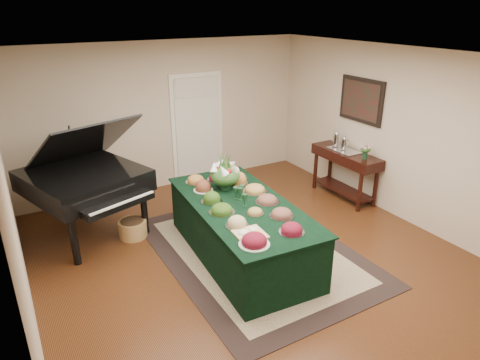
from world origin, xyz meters
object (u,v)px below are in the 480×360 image
buffet_table (241,230)px  grand_piano (85,179)px  floral_centerpiece (225,172)px  mahogany_sideboard (346,162)px

buffet_table → grand_piano: bearing=134.6°
buffet_table → floral_centerpiece: 0.86m
grand_piano → buffet_table: bearing=-45.4°
grand_piano → mahogany_sideboard: size_ratio=1.51×
buffet_table → mahogany_sideboard: bearing=16.8°
floral_centerpiece → grand_piano: bearing=146.4°
buffet_table → grand_piano: (-1.66, 1.69, 0.49)m
buffet_table → mahogany_sideboard: mahogany_sideboard is taller
buffet_table → mahogany_sideboard: size_ratio=1.94×
grand_piano → mahogany_sideboard: 4.36m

